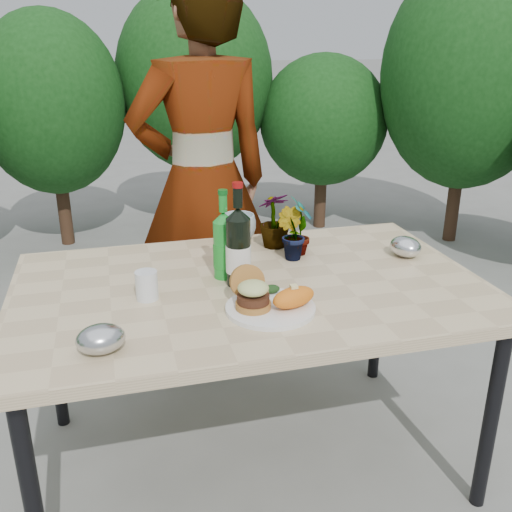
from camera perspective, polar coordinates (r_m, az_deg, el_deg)
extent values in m
plane|color=slate|center=(2.37, -0.52, -19.58)|extent=(80.00, 80.00, 0.00)
cube|color=#CFB58A|center=(1.97, -0.59, -3.26)|extent=(1.60, 1.00, 0.04)
cylinder|color=black|center=(1.80, -21.43, -21.97)|extent=(0.05, 0.05, 0.71)
cylinder|color=black|center=(2.12, 22.44, -14.82)|extent=(0.05, 0.05, 0.71)
cylinder|color=black|center=(2.48, -19.60, -8.85)|extent=(0.05, 0.05, 0.71)
cylinder|color=black|center=(2.73, 12.11, -5.28)|extent=(0.05, 0.05, 0.71)
cylinder|color=#382316|center=(4.75, -18.52, 3.63)|extent=(0.10, 0.10, 0.42)
ellipsoid|color=#194B19|center=(4.58, -19.80, 14.12)|extent=(1.07, 1.07, 1.33)
cylinder|color=#382316|center=(4.97, -5.71, 5.86)|extent=(0.10, 0.10, 0.50)
ellipsoid|color=#194B19|center=(4.81, -6.15, 17.24)|extent=(1.25, 1.25, 1.47)
cylinder|color=#382316|center=(4.96, 6.41, 5.08)|extent=(0.10, 0.10, 0.38)
ellipsoid|color=#194B19|center=(4.81, 6.76, 13.33)|extent=(1.04, 1.04, 1.06)
cylinder|color=#382316|center=(4.85, 19.01, 4.03)|extent=(0.10, 0.10, 0.44)
ellipsoid|color=#194B19|center=(4.67, 20.61, 16.66)|extent=(1.30, 1.30, 1.70)
cylinder|color=white|center=(1.77, 1.45, -5.24)|extent=(0.28, 0.28, 0.01)
cylinder|color=#B7722D|center=(1.75, -0.28, -4.93)|extent=(0.11, 0.11, 0.02)
cylinder|color=#472314|center=(1.74, -0.28, -4.27)|extent=(0.10, 0.10, 0.02)
ellipsoid|color=beige|center=(1.73, -0.28, -3.23)|extent=(0.10, 0.10, 0.04)
cylinder|color=#B7722D|center=(1.80, -0.88, -2.60)|extent=(0.11, 0.06, 0.11)
ellipsoid|color=orange|center=(1.76, 3.78, -4.14)|extent=(0.17, 0.12, 0.06)
ellipsoid|color=olive|center=(1.84, 0.68, -3.50)|extent=(0.04, 0.04, 0.02)
ellipsoid|color=#193814|center=(1.85, 1.53, -3.31)|extent=(0.06, 0.04, 0.03)
cylinder|color=black|center=(1.92, -1.77, 0.40)|extent=(0.08, 0.08, 0.23)
cylinder|color=white|center=(1.92, -1.77, -0.25)|extent=(0.09, 0.09, 0.09)
cone|color=black|center=(1.87, -1.82, 4.30)|extent=(0.08, 0.08, 0.04)
cylinder|color=black|center=(1.86, -1.84, 5.87)|extent=(0.03, 0.03, 0.07)
cylinder|color=maroon|center=(1.85, -1.86, 7.12)|extent=(0.04, 0.04, 0.02)
cylinder|color=#198E29|center=(1.98, -3.22, 0.63)|extent=(0.07, 0.07, 0.20)
cylinder|color=#198C26|center=(1.99, -3.21, 0.08)|extent=(0.08, 0.08, 0.08)
cone|color=#198E29|center=(1.94, -3.29, 3.94)|extent=(0.07, 0.07, 0.04)
cylinder|color=#198E29|center=(1.93, -3.32, 5.31)|extent=(0.03, 0.03, 0.06)
cylinder|color=#0C5919|center=(1.92, -3.35, 6.41)|extent=(0.03, 0.03, 0.02)
cylinder|color=silver|center=(1.86, -10.87, -2.90)|extent=(0.07, 0.07, 0.09)
imported|color=#24511B|center=(2.19, 4.51, 3.03)|extent=(0.13, 0.15, 0.23)
imported|color=#1F541D|center=(2.15, 3.52, 2.22)|extent=(0.14, 0.14, 0.20)
imported|color=#21541D|center=(2.28, 1.85, 3.61)|extent=(0.15, 0.15, 0.22)
imported|color=silver|center=(2.36, -1.76, 2.85)|extent=(0.18, 0.18, 0.11)
ellipsoid|color=#AFB1B6|center=(1.59, -15.28, -8.00)|extent=(0.15, 0.12, 0.08)
ellipsoid|color=silver|center=(2.27, 14.72, 0.92)|extent=(0.13, 0.15, 0.08)
imported|color=#996A4C|center=(2.64, -5.36, 7.25)|extent=(0.73, 0.54, 1.84)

